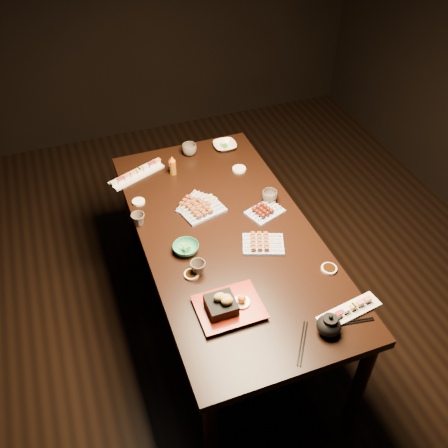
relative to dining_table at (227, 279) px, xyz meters
The scene contains 23 objects.
ground 0.40m from the dining_table, 53.06° to the right, with size 5.00×5.00×0.00m, color black.
dining_table is the anchor object (origin of this frame).
sushi_platter_near 0.86m from the dining_table, 63.91° to the right, with size 0.32×0.09×0.04m, color white, non-canonical shape.
sushi_platter_far 0.85m from the dining_table, 117.07° to the left, with size 0.36×0.10×0.04m, color white, non-canonical shape.
yakitori_plate_center 0.46m from the dining_table, 108.03° to the left, with size 0.23×0.17×0.06m, color #828EB6, non-canonical shape.
yakitori_plate_right 0.45m from the dining_table, 47.31° to the right, with size 0.21×0.15×0.05m, color #828EB6, non-canonical shape.
yakitori_plate_left 0.49m from the dining_table, 107.81° to the left, with size 0.21×0.15×0.05m, color #828EB6, non-canonical shape.
tsukune_plate 0.48m from the dining_table, 17.37° to the left, with size 0.20×0.14×0.05m, color #828EB6, non-canonical shape.
edamame_bowl_green 0.47m from the dining_table, 167.04° to the right, with size 0.13×0.13×0.04m, color #297F5B.
edamame_bowl_cream 0.90m from the dining_table, 70.65° to the left, with size 0.15×0.15×0.04m, color #FCE9CE.
tempura_tray 0.67m from the dining_table, 109.42° to the right, with size 0.30×0.24×0.11m, color black, non-canonical shape.
teacup_near_left 0.52m from the dining_table, 136.75° to the right, with size 0.08×0.08×0.07m, color #50453D.
teacup_mid_right 0.55m from the dining_table, 27.27° to the left, with size 0.09×0.09×0.07m, color #50453D.
teacup_far_left 0.64m from the dining_table, 151.79° to the left, with size 0.07×0.07×0.07m, color #50453D.
teacup_far_right 0.88m from the dining_table, 87.78° to the left, with size 0.09×0.09×0.07m, color #50453D.
teapot 0.89m from the dining_table, 75.49° to the right, with size 0.13×0.13×0.11m, color black, non-canonical shape.
condiment_bottle 0.76m from the dining_table, 101.69° to the left, with size 0.04×0.04×0.13m, color brown.
sauce_dish_west 0.52m from the dining_table, 140.02° to the right, with size 0.07×0.07×0.01m, color white.
sauce_dish_east 0.69m from the dining_table, 62.07° to the left, with size 0.08×0.08×0.01m, color white.
sauce_dish_se 0.69m from the dining_table, 48.27° to the right, with size 0.08×0.08×0.01m, color white.
sauce_dish_nw 0.68m from the dining_table, 133.47° to the left, with size 0.07×0.07×0.01m, color white.
chopsticks_near 0.86m from the dining_table, 85.49° to the right, with size 0.23×0.02×0.01m, color black, non-canonical shape.
chopsticks_se 0.89m from the dining_table, 67.02° to the right, with size 0.21×0.02×0.01m, color black, non-canonical shape.
Camera 1 is at (-0.76, -1.72, 2.58)m, focal length 40.00 mm.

